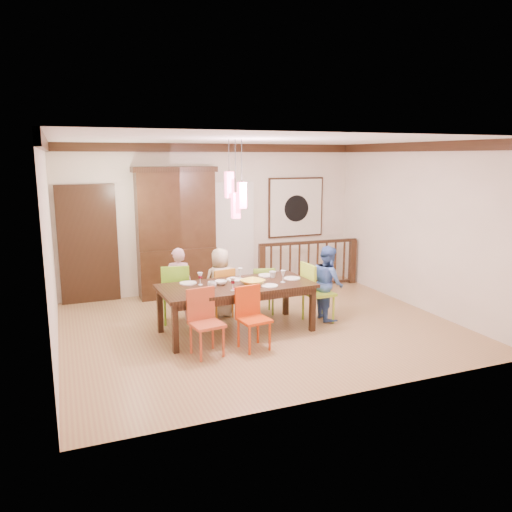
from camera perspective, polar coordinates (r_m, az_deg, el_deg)
name	(u,v)px	position (r m, az deg, el deg)	size (l,w,h in m)	color
floor	(261,327)	(8.01, 0.52, -8.07)	(6.00, 6.00, 0.00)	#9C6F4B
ceiling	(261,140)	(7.55, 0.56, 13.15)	(6.00, 6.00, 0.00)	white
wall_back	(214,218)	(9.99, -4.88, 4.33)	(6.00, 6.00, 0.00)	beige
wall_left	(50,250)	(7.10, -22.50, 0.64)	(5.00, 5.00, 0.00)	beige
wall_right	(419,227)	(9.20, 18.17, 3.21)	(5.00, 5.00, 0.00)	beige
crown_molding	(261,145)	(7.55, 0.56, 12.54)	(6.00, 5.00, 0.16)	black
panel_door	(88,246)	(9.59, -18.61, 1.07)	(1.04, 0.07, 2.24)	black
white_doorway	(231,237)	(10.11, -2.88, 2.16)	(0.97, 0.05, 2.22)	silver
painting	(296,207)	(10.59, 4.58, 5.55)	(1.25, 0.06, 1.25)	black
pendant_cluster	(236,195)	(7.36, -2.35, 7.00)	(0.27, 0.21, 1.14)	#ED4774
dining_table	(236,289)	(7.60, -2.26, -3.82)	(2.36, 1.15, 0.75)	black
chair_far_left	(175,289)	(8.18, -9.22, -3.73)	(0.51, 0.51, 0.97)	#72B922
chair_far_mid	(220,289)	(8.38, -4.14, -3.76)	(0.45, 0.45, 0.85)	#BA701D
chair_far_right	(262,287)	(8.54, 0.75, -3.51)	(0.44, 0.44, 0.83)	olive
chair_near_left	(207,319)	(6.78, -5.67, -7.15)	(0.47, 0.47, 0.91)	#AF4525
chair_near_mid	(254,314)	(6.97, -0.24, -6.70)	(0.45, 0.45, 0.88)	#C13A0C
chair_end_right	(319,288)	(8.16, 7.17, -3.66)	(0.46, 0.46, 0.98)	#A1C92E
china_hutch	(176,232)	(9.62, -9.11, 2.69)	(1.57, 0.46, 2.47)	black
balustrade	(308,263)	(10.33, 6.01, -0.79)	(2.17, 0.20, 0.96)	black
person_far_left	(179,284)	(8.25, -8.83, -3.21)	(0.44, 0.29, 1.21)	#D9A5B5
person_far_mid	(221,283)	(8.37, -4.08, -3.05)	(0.57, 0.37, 1.17)	#BFB091
person_end_right	(328,283)	(8.31, 8.21, -3.03)	(0.60, 0.47, 1.23)	#4165B7
serving_bowl	(253,282)	(7.53, -0.39, -3.03)	(0.34, 0.34, 0.08)	gold
small_bowl	(221,283)	(7.59, -4.03, -3.04)	(0.19, 0.19, 0.06)	white
cup_left	(212,285)	(7.38, -5.05, -3.31)	(0.13, 0.13, 0.10)	silver
cup_right	(273,275)	(7.99, 1.92, -2.13)	(0.11, 0.11, 0.10)	silver
plate_far_left	(188,283)	(7.70, -7.77, -3.09)	(0.26, 0.26, 0.01)	white
plate_far_mid	(235,279)	(7.86, -2.43, -2.69)	(0.26, 0.26, 0.01)	white
plate_far_right	(266,275)	(8.13, 1.18, -2.21)	(0.26, 0.26, 0.01)	white
plate_near_left	(201,294)	(7.07, -6.28, -4.36)	(0.26, 0.26, 0.01)	white
plate_near_mid	(269,286)	(7.48, 1.53, -3.42)	(0.26, 0.26, 0.01)	white
plate_end_right	(292,278)	(7.94, 4.15, -2.56)	(0.26, 0.26, 0.01)	white
wine_glass_a	(200,279)	(7.58, -6.40, -2.60)	(0.08, 0.08, 0.19)	#590C19
wine_glass_b	(240,274)	(7.84, -1.82, -2.06)	(0.08, 0.08, 0.19)	silver
wine_glass_c	(233,284)	(7.23, -2.67, -3.22)	(0.08, 0.08, 0.19)	#590C19
wine_glass_d	(283,276)	(7.69, 3.10, -2.34)	(0.08, 0.08, 0.19)	silver
napkin	(240,289)	(7.28, -1.86, -3.83)	(0.18, 0.14, 0.01)	#D83359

